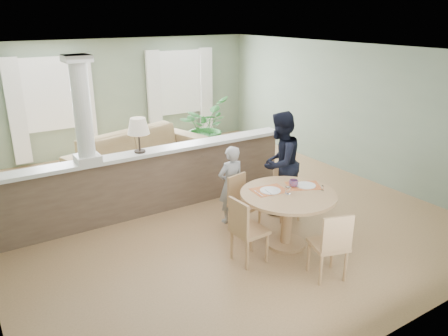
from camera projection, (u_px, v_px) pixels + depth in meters
ground at (203, 204)px, 7.86m from camera, size 8.00×8.00×0.00m
room_shell at (182, 99)px, 7.74m from camera, size 7.02×8.02×2.71m
pony_wall at (145, 175)px, 7.29m from camera, size 5.32×0.38×2.70m
sofa at (141, 154)px, 9.21m from camera, size 3.24×1.98×0.89m
houseplant at (204, 127)px, 10.46m from camera, size 1.61×1.61×1.36m
dining_table at (288, 204)px, 6.29m from camera, size 1.37×1.37×0.94m
chair_far_boy at (242, 201)px, 6.80m from camera, size 0.48×0.48×0.90m
chair_far_man at (285, 190)px, 7.26m from camera, size 0.48×0.48×0.85m
chair_near at (331, 243)px, 5.49m from camera, size 0.54×0.54×0.95m
chair_side at (245, 228)px, 5.88m from camera, size 0.45×0.45×0.95m
child_person at (231, 185)px, 7.02m from camera, size 0.48×0.32×1.29m
man_person at (280, 163)px, 7.30m from camera, size 1.04×0.94×1.76m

